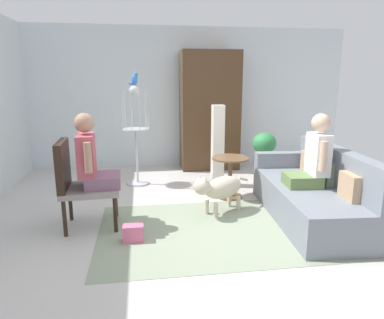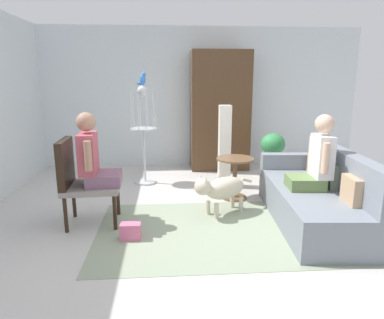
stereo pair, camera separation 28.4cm
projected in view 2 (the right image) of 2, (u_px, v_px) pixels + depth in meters
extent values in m
plane|color=beige|center=(216.00, 225.00, 4.11)|extent=(7.27, 7.27, 0.00)
cube|color=silver|center=(195.00, 98.00, 6.82)|extent=(6.41, 0.12, 2.65)
cube|color=gray|center=(227.00, 230.00, 3.96)|extent=(2.94, 1.82, 0.01)
cube|color=slate|center=(312.00, 205.00, 4.15)|extent=(1.01, 2.09, 0.43)
cube|color=slate|center=(344.00, 170.00, 4.06)|extent=(0.33, 2.04, 0.44)
cube|color=slate|center=(292.00, 161.00, 4.99)|extent=(0.87, 0.24, 0.22)
cube|color=tan|center=(352.00, 190.00, 3.58)|extent=(0.12, 0.33, 0.28)
cube|color=gray|center=(331.00, 175.00, 4.12)|extent=(0.12, 0.28, 0.28)
cube|color=tan|center=(314.00, 164.00, 4.67)|extent=(0.12, 0.30, 0.28)
cylinder|color=black|center=(118.00, 199.00, 4.38)|extent=(0.04, 0.04, 0.42)
cylinder|color=black|center=(115.00, 212.00, 3.94)|extent=(0.04, 0.04, 0.42)
cylinder|color=black|center=(74.00, 201.00, 4.31)|extent=(0.04, 0.04, 0.42)
cylinder|color=black|center=(66.00, 215.00, 3.87)|extent=(0.04, 0.04, 0.42)
cube|color=gray|center=(92.00, 187.00, 4.07)|extent=(0.67, 0.59, 0.06)
cube|color=black|center=(65.00, 163.00, 3.97)|extent=(0.11, 0.56, 0.54)
cube|color=#5F7B45|center=(305.00, 182.00, 4.09)|extent=(0.43, 0.38, 0.14)
cube|color=white|center=(322.00, 156.00, 4.02)|extent=(0.20, 0.36, 0.49)
sphere|color=#DDB293|center=(325.00, 124.00, 3.93)|extent=(0.22, 0.22, 0.22)
cylinder|color=#DDB293|center=(326.00, 158.00, 3.80)|extent=(0.08, 0.08, 0.34)
cylinder|color=#DDB293|center=(312.00, 150.00, 4.22)|extent=(0.08, 0.08, 0.34)
cube|color=#7A566D|center=(104.00, 179.00, 4.07)|extent=(0.41, 0.43, 0.14)
cube|color=#B24C59|center=(88.00, 153.00, 3.98)|extent=(0.20, 0.42, 0.47)
sphere|color=#A57A60|center=(86.00, 122.00, 3.90)|extent=(0.22, 0.22, 0.22)
cylinder|color=#A57A60|center=(95.00, 147.00, 4.22)|extent=(0.08, 0.08, 0.33)
cylinder|color=#A57A60|center=(88.00, 156.00, 3.74)|extent=(0.08, 0.08, 0.33)
cylinder|color=brown|center=(235.00, 159.00, 4.90)|extent=(0.53, 0.53, 0.02)
cylinder|color=brown|center=(235.00, 179.00, 4.96)|extent=(0.06, 0.06, 0.57)
cylinder|color=brown|center=(234.00, 197.00, 5.03)|extent=(0.35, 0.35, 0.03)
ellipsoid|color=beige|center=(225.00, 188.00, 4.41)|extent=(0.65, 0.54, 0.28)
sphere|color=beige|center=(203.00, 187.00, 4.19)|extent=(0.21, 0.21, 0.21)
cone|color=beige|center=(206.00, 179.00, 4.12)|extent=(0.06, 0.06, 0.06)
cone|color=beige|center=(200.00, 177.00, 4.20)|extent=(0.06, 0.06, 0.06)
cylinder|color=beige|center=(246.00, 180.00, 4.61)|extent=(0.17, 0.13, 0.10)
cylinder|color=beige|center=(216.00, 211.00, 4.28)|extent=(0.06, 0.06, 0.20)
cylinder|color=beige|center=(208.00, 207.00, 4.41)|extent=(0.06, 0.06, 0.20)
cylinder|color=beige|center=(241.00, 204.00, 4.51)|extent=(0.06, 0.06, 0.20)
cylinder|color=beige|center=(232.00, 201.00, 4.64)|extent=(0.06, 0.06, 0.20)
cylinder|color=silver|center=(145.00, 182.00, 5.77)|extent=(0.36, 0.36, 0.03)
cylinder|color=silver|center=(145.00, 157.00, 5.68)|extent=(0.04, 0.04, 0.89)
cylinder|color=silver|center=(144.00, 129.00, 5.57)|extent=(0.42, 0.42, 0.02)
cylinder|color=silver|center=(156.00, 109.00, 5.52)|extent=(0.01, 0.01, 0.59)
cylinder|color=silver|center=(154.00, 109.00, 5.63)|extent=(0.01, 0.01, 0.59)
cylinder|color=silver|center=(148.00, 109.00, 5.69)|extent=(0.01, 0.01, 0.59)
cylinder|color=silver|center=(140.00, 109.00, 5.68)|extent=(0.01, 0.01, 0.59)
cylinder|color=silver|center=(133.00, 109.00, 5.61)|extent=(0.01, 0.01, 0.59)
cylinder|color=silver|center=(130.00, 110.00, 5.49)|extent=(0.01, 0.01, 0.59)
cylinder|color=silver|center=(132.00, 110.00, 5.38)|extent=(0.01, 0.01, 0.59)
cylinder|color=silver|center=(138.00, 111.00, 5.32)|extent=(0.01, 0.01, 0.59)
cylinder|color=silver|center=(146.00, 111.00, 5.32)|extent=(0.01, 0.01, 0.59)
cylinder|color=silver|center=(153.00, 110.00, 5.40)|extent=(0.01, 0.01, 0.59)
sphere|color=silver|center=(142.00, 91.00, 5.44)|extent=(0.17, 0.17, 0.17)
ellipsoid|color=blue|center=(143.00, 80.00, 5.40)|extent=(0.09, 0.10, 0.17)
sphere|color=blue|center=(144.00, 74.00, 5.38)|extent=(0.07, 0.07, 0.07)
cone|color=#D8BF4C|center=(146.00, 74.00, 5.39)|extent=(0.03, 0.02, 0.02)
ellipsoid|color=blue|center=(140.00, 84.00, 5.41)|extent=(0.12, 0.03, 0.04)
cylinder|color=#996047|center=(271.00, 174.00, 5.77)|extent=(0.26, 0.26, 0.29)
cylinder|color=brown|center=(272.00, 159.00, 5.71)|extent=(0.03, 0.03, 0.20)
ellipsoid|color=#328546|center=(273.00, 144.00, 5.66)|extent=(0.39, 0.39, 0.35)
cube|color=#4C4742|center=(224.00, 184.00, 5.61)|extent=(0.20, 0.20, 0.06)
cube|color=white|center=(224.00, 145.00, 5.46)|extent=(0.18, 0.18, 1.23)
cube|color=#4C331E|center=(220.00, 111.00, 6.50)|extent=(1.08, 0.56, 2.19)
cube|color=#D8668C|center=(131.00, 231.00, 3.73)|extent=(0.22, 0.13, 0.18)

